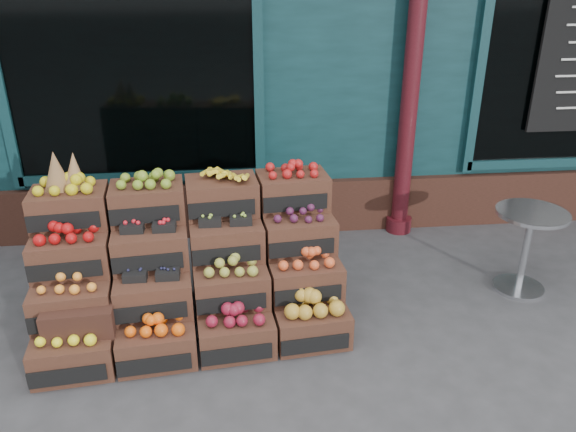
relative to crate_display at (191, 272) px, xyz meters
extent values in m
plane|color=#39393B|center=(1.02, -0.52, -0.46)|extent=(60.00, 60.00, 0.00)
cube|color=#0F3134|center=(1.02, 1.73, 1.04)|extent=(12.00, 0.12, 3.00)
cube|color=#341C15|center=(1.02, 1.66, -0.16)|extent=(12.00, 0.18, 0.60)
cube|color=black|center=(-0.58, 1.66, 1.29)|extent=(2.40, 0.06, 2.00)
cylinder|color=#430F16|center=(2.22, 1.53, 1.14)|extent=(0.18, 0.18, 3.20)
cube|color=#46271B|center=(-0.85, -0.57, -0.32)|extent=(0.62, 0.46, 0.29)
cube|color=black|center=(-0.82, -0.78, -0.34)|extent=(0.53, 0.07, 0.13)
cube|color=yellow|center=(-0.85, -0.57, -0.12)|extent=(0.49, 0.35, 0.09)
cube|color=#46271B|center=(-0.25, -0.51, -0.32)|extent=(0.62, 0.46, 0.29)
cube|color=black|center=(-0.23, -0.72, -0.34)|extent=(0.53, 0.07, 0.13)
cube|color=#E9550D|center=(-0.25, -0.51, -0.12)|extent=(0.49, 0.35, 0.10)
cube|color=#46271B|center=(0.35, -0.45, -0.32)|extent=(0.62, 0.46, 0.29)
cube|color=black|center=(0.37, -0.66, -0.34)|extent=(0.53, 0.07, 0.13)
cube|color=maroon|center=(0.35, -0.45, -0.12)|extent=(0.49, 0.35, 0.11)
cube|color=#46271B|center=(0.95, -0.39, -0.32)|extent=(0.62, 0.46, 0.29)
cube|color=black|center=(0.97, -0.60, -0.34)|extent=(0.53, 0.07, 0.13)
cube|color=#B38629|center=(0.95, -0.39, -0.10)|extent=(0.49, 0.35, 0.14)
cube|color=#46271B|center=(-0.87, -0.33, -0.03)|extent=(0.62, 0.46, 0.29)
cube|color=black|center=(-0.85, -0.54, -0.05)|extent=(0.53, 0.07, 0.13)
cube|color=orange|center=(-0.87, -0.33, 0.16)|extent=(0.49, 0.35, 0.08)
cube|color=#46271B|center=(-0.27, -0.27, -0.03)|extent=(0.62, 0.46, 0.29)
cube|color=black|center=(-0.25, -0.48, -0.05)|extent=(0.53, 0.07, 0.13)
cube|color=#1B1B39|center=(-0.27, -0.27, 0.14)|extent=(0.49, 0.35, 0.03)
cube|color=#46271B|center=(0.33, -0.21, -0.03)|extent=(0.62, 0.46, 0.29)
cube|color=black|center=(0.35, -0.42, -0.05)|extent=(0.53, 0.07, 0.13)
cube|color=olive|center=(0.33, -0.21, 0.17)|extent=(0.49, 0.35, 0.10)
cube|color=#46271B|center=(0.93, -0.15, -0.03)|extent=(0.62, 0.46, 0.29)
cube|color=black|center=(0.95, -0.36, -0.05)|extent=(0.53, 0.07, 0.13)
cube|color=#DF5225|center=(0.93, -0.15, 0.17)|extent=(0.49, 0.35, 0.09)
cube|color=#46271B|center=(-0.89, -0.08, 0.26)|extent=(0.62, 0.46, 0.29)
cube|color=black|center=(-0.87, -0.29, 0.24)|extent=(0.53, 0.07, 0.13)
cube|color=#A60C0D|center=(-0.89, -0.08, 0.46)|extent=(0.49, 0.35, 0.10)
cube|color=#46271B|center=(-0.30, -0.02, 0.26)|extent=(0.62, 0.46, 0.29)
cube|color=black|center=(-0.27, -0.23, 0.24)|extent=(0.53, 0.07, 0.13)
cube|color=red|center=(-0.30, -0.02, 0.43)|extent=(0.49, 0.35, 0.04)
cube|color=#46271B|center=(0.30, 0.04, 0.26)|extent=(0.62, 0.46, 0.29)
cube|color=black|center=(0.33, -0.17, 0.24)|extent=(0.53, 0.07, 0.13)
cube|color=#88AC3B|center=(0.30, 0.04, 0.43)|extent=(0.49, 0.35, 0.03)
cube|color=#46271B|center=(0.90, 0.10, 0.26)|extent=(0.62, 0.46, 0.29)
cube|color=black|center=(0.92, -0.11, 0.24)|extent=(0.53, 0.07, 0.13)
cube|color=#471836|center=(0.90, 0.10, 0.45)|extent=(0.49, 0.35, 0.07)
cube|color=#46271B|center=(-0.92, 0.16, 0.55)|extent=(0.62, 0.46, 0.29)
cube|color=black|center=(-0.90, -0.05, 0.53)|extent=(0.53, 0.07, 0.13)
cube|color=gold|center=(-0.92, 0.16, 0.75)|extent=(0.49, 0.35, 0.10)
cube|color=#46271B|center=(-0.32, 0.22, 0.55)|extent=(0.62, 0.46, 0.29)
cube|color=black|center=(-0.30, 0.01, 0.53)|extent=(0.53, 0.07, 0.13)
cube|color=olive|center=(-0.32, 0.22, 0.75)|extent=(0.49, 0.35, 0.10)
cube|color=#46271B|center=(0.28, 0.28, 0.55)|extent=(0.62, 0.46, 0.29)
cube|color=black|center=(0.30, 0.07, 0.53)|extent=(0.53, 0.07, 0.13)
cube|color=yellow|center=(0.28, 0.28, 0.74)|extent=(0.49, 0.35, 0.09)
cube|color=#46271B|center=(0.88, 0.34, 0.55)|extent=(0.62, 0.46, 0.29)
cube|color=black|center=(0.90, 0.13, 0.53)|extent=(0.53, 0.07, 0.13)
cube|color=#AC1716|center=(0.88, 0.34, 0.74)|extent=(0.49, 0.35, 0.09)
cube|color=#341C15|center=(0.03, -0.24, -0.32)|extent=(2.42, 0.64, 0.29)
cube|color=#341C15|center=(0.00, 0.01, -0.17)|extent=(2.42, 0.64, 0.58)
cube|color=#341C15|center=(-0.02, 0.25, -0.03)|extent=(2.42, 0.64, 0.87)
cone|color=olive|center=(-0.98, 0.16, 0.87)|extent=(0.20, 0.20, 0.33)
cone|color=olive|center=(-0.85, 0.21, 0.84)|extent=(0.18, 0.18, 0.29)
cube|color=#46271B|center=(-0.79, -0.46, -0.33)|extent=(0.53, 0.38, 0.25)
cube|color=#341C15|center=(-0.79, -0.46, -0.08)|extent=(0.53, 0.38, 0.25)
cylinder|color=#B1B3B8|center=(2.99, 0.19, -0.45)|extent=(0.46, 0.46, 0.03)
cylinder|color=#B1B3B8|center=(2.99, 0.19, -0.07)|extent=(0.06, 0.06, 0.75)
cylinder|color=#B1B3B8|center=(2.99, 0.19, 0.31)|extent=(0.63, 0.63, 0.03)
imported|color=#1D6820|center=(-0.36, 2.19, 0.58)|extent=(0.78, 0.54, 2.08)
camera|label=1|loc=(0.39, -4.06, 2.33)|focal=35.00mm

